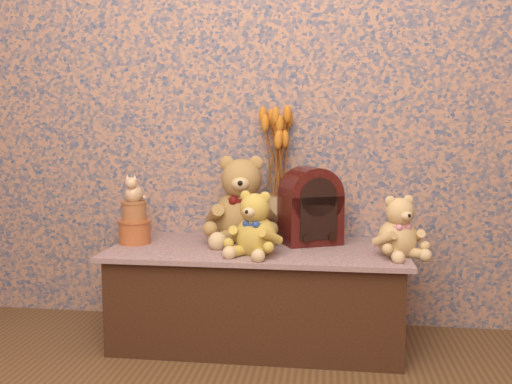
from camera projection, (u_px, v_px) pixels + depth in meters
The scene contains 10 objects.
display_shelf at pixel (258, 294), 2.39m from camera, with size 1.23×0.57×0.41m, color #364A6F.
teddy_large at pixel (242, 196), 2.46m from camera, with size 0.32×0.38×0.41m, color olive, non-canonical shape.
teddy_medium at pixel (256, 220), 2.22m from camera, with size 0.22×0.26×0.27m, color gold, non-canonical shape.
teddy_small at pixel (398, 223), 2.19m from camera, with size 0.20×0.24×0.26m, color tan, non-canonical shape.
cathedral_radio at pixel (310, 205), 2.42m from camera, with size 0.24×0.17×0.33m, color #330B09, non-canonical shape.
ceramic_vase at pixel (276, 217), 2.54m from camera, with size 0.12×0.12×0.19m, color tan.
dried_stalks at pixel (277, 144), 2.50m from camera, with size 0.25×0.25×0.47m, color orange, non-canonical shape.
biscuit_tin_lower at pixel (135, 232), 2.43m from camera, with size 0.14×0.14×0.10m, color #CB873B.
biscuit_tin_upper at pixel (134, 211), 2.42m from camera, with size 0.11×0.11×0.08m, color tan.
cat_figurine at pixel (134, 188), 2.41m from camera, with size 0.09×0.10×0.12m, color silver, non-canonical shape.
Camera 1 is at (0.30, -1.07, 0.92)m, focal length 39.29 mm.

